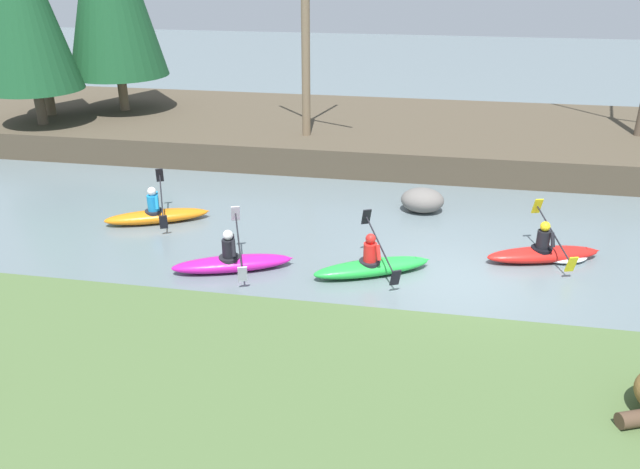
% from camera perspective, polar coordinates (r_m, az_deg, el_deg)
% --- Properties ---
extents(ground_plane, '(90.00, 90.00, 0.00)m').
position_cam_1_polar(ground_plane, '(14.12, 12.14, -4.11)').
color(ground_plane, slate).
extents(riverbank_near, '(44.00, 5.48, 0.52)m').
position_cam_1_polar(riverbank_near, '(9.77, 12.75, -16.87)').
color(riverbank_near, '#4C6638').
rests_on(riverbank_near, ground).
extents(riverbank_far, '(44.00, 8.24, 0.92)m').
position_cam_1_polar(riverbank_far, '(23.59, 11.85, 8.79)').
color(riverbank_far, '#4C4233').
rests_on(riverbank_far, ground).
extents(conifer_tree_far_left, '(2.43, 2.43, 6.12)m').
position_cam_1_polar(conifer_tree_far_left, '(25.94, -24.76, 18.22)').
color(conifer_tree_far_left, '#7A664C').
rests_on(conifer_tree_far_left, riverbank_far).
extents(bare_tree_upstream, '(3.43, 3.39, 6.21)m').
position_cam_1_polar(bare_tree_upstream, '(21.00, -1.21, 16.85)').
color(bare_tree_upstream, '#7A664C').
rests_on(bare_tree_upstream, riverbank_far).
extents(kayaker_lead, '(2.76, 2.03, 1.20)m').
position_cam_1_polar(kayaker_lead, '(15.51, 20.10, -1.60)').
color(kayaker_lead, red).
rests_on(kayaker_lead, ground).
extents(kayaker_middle, '(2.69, 1.94, 1.20)m').
position_cam_1_polar(kayaker_middle, '(14.00, 4.85, -2.83)').
color(kayaker_middle, green).
rests_on(kayaker_middle, ground).
extents(kayaker_trailing, '(2.74, 2.00, 1.20)m').
position_cam_1_polar(kayaker_trailing, '(14.26, -7.96, -2.46)').
color(kayaker_trailing, '#C61999').
rests_on(kayaker_trailing, ground).
extents(kayaker_far_back, '(2.71, 1.96, 1.20)m').
position_cam_1_polar(kayaker_far_back, '(17.20, -14.65, 1.78)').
color(kayaker_far_back, orange).
rests_on(kayaker_far_back, ground).
extents(boulder_midstream, '(1.19, 0.93, 0.67)m').
position_cam_1_polar(boulder_midstream, '(17.54, 9.34, 3.12)').
color(boulder_midstream, slate).
rests_on(boulder_midstream, ground).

